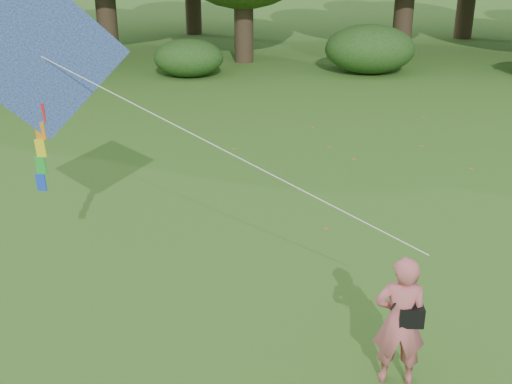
{
  "coord_description": "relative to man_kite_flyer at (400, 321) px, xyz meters",
  "views": [
    {
      "loc": [
        -0.79,
        -7.38,
        5.43
      ],
      "look_at": [
        -1.03,
        2.0,
        1.5
      ],
      "focal_mm": 45.0,
      "sensor_mm": 36.0,
      "label": 1
    }
  ],
  "objects": [
    {
      "name": "crossbody_bag",
      "position": [
        0.12,
        -0.03,
        0.12
      ],
      "size": [
        0.43,
        0.2,
        0.71
      ],
      "color": "black",
      "rests_on": "ground"
    },
    {
      "name": "bystander_left",
      "position": [
        -9.16,
        19.42,
        0.05
      ],
      "size": [
        1.13,
        1.03,
        1.9
      ],
      "primitive_type": "imported",
      "rotation": [
        0.0,
        0.0,
        0.42
      ],
      "color": "#282C36",
      "rests_on": "ground"
    },
    {
      "name": "ground",
      "position": [
        -0.82,
        0.65,
        -0.89
      ],
      "size": [
        100.0,
        100.0,
        0.0
      ],
      "primitive_type": "plane",
      "color": "#265114",
      "rests_on": "ground"
    },
    {
      "name": "fallen_leaves",
      "position": [
        1.18,
        7.71,
        -0.89
      ],
      "size": [
        7.24,
        12.23,
        0.01
      ],
      "color": "olive",
      "rests_on": "ground"
    },
    {
      "name": "man_kite_flyer",
      "position": [
        0.0,
        0.0,
        0.0
      ],
      "size": [
        0.69,
        0.48,
        1.79
      ],
      "primitive_type": "imported",
      "rotation": [
        0.0,
        0.0,
        3.06
      ],
      "color": "#BF5A60",
      "rests_on": "ground"
    },
    {
      "name": "flying_kite",
      "position": [
        -4.69,
        1.72,
        2.88
      ],
      "size": [
        6.09,
        2.14,
        3.16
      ],
      "color": "#2935B2",
      "rests_on": "ground"
    },
    {
      "name": "shrub_band",
      "position": [
        -1.54,
        18.26,
        -0.04
      ],
      "size": [
        39.15,
        3.22,
        1.88
      ],
      "color": "#264919",
      "rests_on": "ground"
    }
  ]
}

